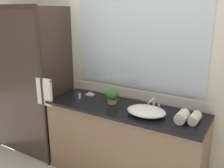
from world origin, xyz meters
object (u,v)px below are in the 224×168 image
Objects in this scene: sink_basin at (146,111)px; rolled_towel_near_edge at (195,118)px; faucet at (153,105)px; amenity_bottle_body_wash at (110,94)px; amenity_bottle_shampoo at (80,95)px; potted_plant at (112,95)px; rolled_towel_middle at (182,117)px; soap_dish at (90,94)px.

sink_basin is 2.21× the size of rolled_towel_near_edge.
sink_basin is at bearing -90.00° from faucet.
faucet is at bearing -8.08° from amenity_bottle_body_wash.
amenity_bottle_shampoo is (-0.89, -0.14, -0.00)m from faucet.
amenity_bottle_shampoo is at bearing -171.07° from faucet.
amenity_bottle_body_wash is (-0.13, 0.17, -0.06)m from potted_plant.
amenity_bottle_body_wash is (-0.60, 0.09, -0.00)m from faucet.
faucet is at bearing 10.40° from potted_plant.
potted_plant is at bearing 174.55° from rolled_towel_middle.
amenity_bottle_body_wash is at bearing 127.79° from potted_plant.
rolled_towel_near_edge is 1.02× the size of rolled_towel_middle.
rolled_towel_near_edge is at bearing 19.94° from rolled_towel_middle.
sink_basin is 4.77× the size of amenity_bottle_shampoo.
faucet is 0.86m from soap_dish.
soap_dish is at bearing 171.06° from rolled_towel_middle.
sink_basin is at bearing -175.98° from rolled_towel_middle.
rolled_towel_near_edge is (0.94, -0.04, -0.05)m from potted_plant.
sink_basin is 0.19m from faucet.
potted_plant is at bearing 177.62° from rolled_towel_near_edge.
faucet is 1.89× the size of amenity_bottle_body_wash.
faucet is (0.00, 0.19, 0.00)m from sink_basin.
amenity_bottle_body_wash is (0.26, 0.06, 0.03)m from soap_dish.
rolled_towel_near_edge is (1.33, -0.15, 0.03)m from soap_dish.
rolled_towel_middle is (1.25, -0.02, 0.01)m from amenity_bottle_shampoo.
sink_basin is 0.47m from rolled_towel_near_edge.
soap_dish is at bearing 173.49° from rolled_towel_near_edge.
amenity_bottle_shampoo is at bearing 176.85° from sink_basin.
amenity_bottle_body_wash is at bearing 12.88° from soap_dish.
potted_plant is 0.99× the size of rolled_towel_middle.
rolled_towel_middle reaches higher than sink_basin.
rolled_towel_near_edge is at bearing 0.67° from amenity_bottle_shampoo.
amenity_bottle_body_wash is at bearing 168.88° from rolled_towel_near_edge.
amenity_bottle_body_wash is at bearing 37.48° from amenity_bottle_shampoo.
sink_basin is 2.40× the size of faucet.
soap_dish is (-0.86, 0.22, -0.03)m from sink_basin.
rolled_towel_near_edge is at bearing -6.51° from soap_dish.
rolled_towel_middle is at bearing 4.02° from sink_basin.
soap_dish is 0.55× the size of rolled_towel_middle.
rolled_towel_middle is (1.22, -0.19, 0.04)m from soap_dish.
potted_plant is 0.41m from soap_dish.
soap_dish is at bearing 178.23° from faucet.
rolled_towel_middle is at bearing -1.10° from amenity_bottle_shampoo.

